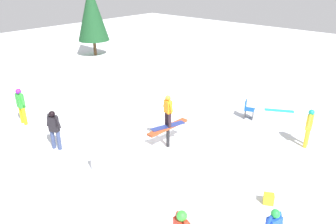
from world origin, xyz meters
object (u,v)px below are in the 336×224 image
bystander_green (21,104)px  pine_tree_far (92,12)px  backpack_on_snow (269,199)px  rail_feature (168,130)px  bystander_yellow (309,126)px  folding_chair (248,110)px  loose_snowboard_cyan (279,111)px  bystander_black (54,128)px  main_rider_on_rail (168,112)px

bystander_green → pine_tree_far: bearing=-50.7°
bystander_green → backpack_on_snow: (2.19, -10.77, -0.77)m
rail_feature → bystander_yellow: bystander_yellow is taller
bystander_green → folding_chair: bystander_green is taller
rail_feature → loose_snowboard_cyan: bearing=-13.0°
bystander_green → bystander_yellow: bearing=-147.5°
folding_chair → bystander_black: bearing=130.6°
pine_tree_far → bystander_black: bearing=-132.5°
bystander_yellow → folding_chair: size_ratio=1.78×
bystander_green → loose_snowboard_cyan: (9.06, -8.02, -0.93)m
main_rider_on_rail → bystander_black: 4.37m
bystander_black → backpack_on_snow: 8.05m
bystander_black → bystander_yellow: (6.64, -7.16, -0.02)m
rail_feature → bystander_yellow: bearing=-45.2°
backpack_on_snow → loose_snowboard_cyan: bearing=-97.2°
loose_snowboard_cyan → backpack_on_snow: backpack_on_snow is taller
bystander_yellow → folding_chair: bearing=-116.2°
rail_feature → loose_snowboard_cyan: 6.58m
folding_chair → backpack_on_snow: (-5.04, -3.49, -0.24)m
bystander_green → bystander_yellow: size_ratio=1.07×
rail_feature → backpack_on_snow: rail_feature is taller
rail_feature → loose_snowboard_cyan: rail_feature is taller
main_rider_on_rail → backpack_on_snow: bearing=-79.8°
loose_snowboard_cyan → pine_tree_far: (0.89, 16.01, 3.34)m
bystander_black → folding_chair: bearing=41.0°
bystander_black → backpack_on_snow: bearing=-2.3°
main_rider_on_rail → bystander_yellow: main_rider_on_rail is taller
backpack_on_snow → pine_tree_far: size_ratio=0.06×
bystander_black → pine_tree_far: size_ratio=0.29×
backpack_on_snow → pine_tree_far: bearing=-51.5°
main_rider_on_rail → backpack_on_snow: main_rider_on_rail is taller
bystander_yellow → bystander_green: bearing=-69.0°
main_rider_on_rail → loose_snowboard_cyan: main_rider_on_rail is taller
folding_chair → bystander_yellow: bearing=-125.5°
bystander_black → pine_tree_far: 15.28m
bystander_yellow → folding_chair: bystander_yellow is taller
rail_feature → bystander_black: 4.33m
loose_snowboard_cyan → pine_tree_far: size_ratio=0.25×
bystander_black → backpack_on_snow: bystander_black is taller
rail_feature → bystander_black: bystander_black is taller
bystander_black → folding_chair: bystander_black is taller
rail_feature → bystander_black: size_ratio=1.24×
bystander_yellow → backpack_on_snow: bearing=-4.5°
main_rider_on_rail → pine_tree_far: 16.06m
bystander_yellow → pine_tree_far: size_ratio=0.28×
bystander_yellow → folding_chair: 3.15m
pine_tree_far → main_rider_on_rail: bearing=-116.8°
rail_feature → bystander_yellow: 5.44m
bystander_yellow → backpack_on_snow: size_ratio=4.60×
loose_snowboard_cyan → bystander_black: bearing=32.9°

